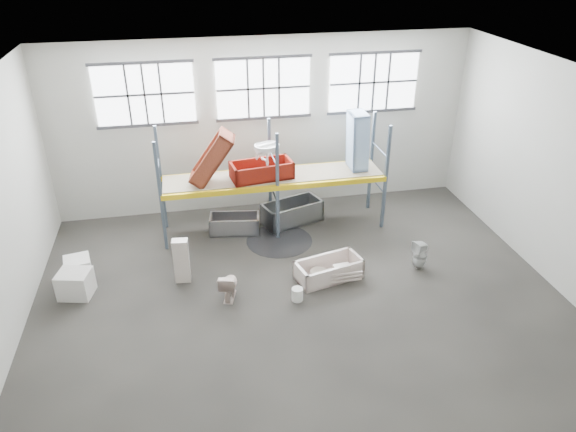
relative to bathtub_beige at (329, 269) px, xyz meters
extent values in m
cube|color=#48443E|center=(-0.86, -0.76, -0.28)|extent=(12.00, 10.00, 0.10)
cube|color=silver|center=(-0.86, -0.76, 4.82)|extent=(12.00, 10.00, 0.10)
cube|color=#B3B1A6|center=(-0.86, 4.29, 2.27)|extent=(12.00, 0.10, 5.00)
cube|color=#B7B6A9|center=(-0.86, -5.81, 2.27)|extent=(12.00, 0.10, 5.00)
cube|color=#A1A095|center=(5.19, -0.76, 2.27)|extent=(0.10, 10.00, 5.00)
cube|color=white|center=(-4.06, 4.18, 3.37)|extent=(2.60, 0.04, 1.60)
cube|color=white|center=(-0.86, 4.18, 3.37)|extent=(2.60, 0.04, 1.60)
cube|color=white|center=(2.34, 4.18, 3.37)|extent=(2.60, 0.04, 1.60)
cube|color=slate|center=(-3.86, 2.14, 1.27)|extent=(0.08, 0.08, 3.00)
cube|color=slate|center=(-3.86, 3.34, 1.27)|extent=(0.08, 0.08, 3.00)
cube|color=slate|center=(-0.86, 2.14, 1.27)|extent=(0.08, 0.08, 3.00)
cube|color=slate|center=(-0.86, 3.34, 1.27)|extent=(0.08, 0.08, 3.00)
cube|color=slate|center=(2.14, 2.14, 1.27)|extent=(0.08, 0.08, 3.00)
cube|color=slate|center=(2.14, 3.34, 1.27)|extent=(0.08, 0.08, 3.00)
cube|color=yellow|center=(-0.86, 2.14, 1.27)|extent=(6.00, 0.10, 0.14)
cube|color=yellow|center=(-0.86, 3.34, 1.27)|extent=(6.00, 0.10, 0.14)
cube|color=gray|center=(-0.86, 2.74, 1.35)|extent=(5.90, 1.10, 0.03)
cylinder|color=black|center=(-0.86, 1.94, -0.23)|extent=(1.80, 1.80, 0.00)
cube|color=beige|center=(0.24, -0.23, 0.05)|extent=(0.41, 0.23, 0.37)
imported|color=beige|center=(-0.26, -0.02, -0.07)|extent=(0.53, 0.53, 0.14)
imported|color=beige|center=(-2.45, -0.32, 0.11)|extent=(0.56, 0.76, 0.69)
cube|color=beige|center=(-3.46, 0.57, 0.33)|extent=(0.39, 0.27, 1.13)
imported|color=silver|center=(2.32, -0.06, 0.15)|extent=(0.44, 0.43, 0.77)
imported|color=silver|center=(-1.08, 2.36, 1.86)|extent=(0.82, 0.74, 0.59)
cylinder|color=white|center=(-0.94, -0.73, -0.08)|extent=(0.34, 0.34, 0.31)
cube|color=silver|center=(-5.90, 0.48, 0.07)|extent=(0.84, 0.76, 0.61)
cube|color=white|center=(-5.95, 1.25, 0.01)|extent=(0.70, 0.70, 0.50)
camera|label=1|loc=(-3.10, -10.36, 7.29)|focal=33.41mm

